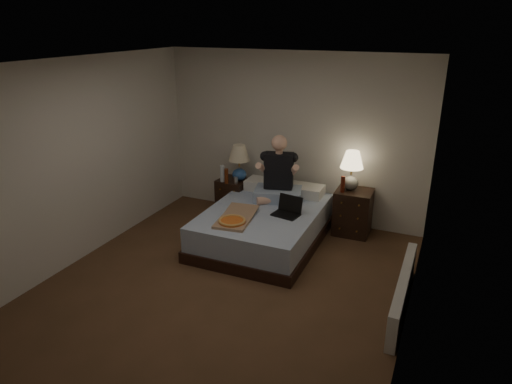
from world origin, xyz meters
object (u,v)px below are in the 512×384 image
at_px(water_bottle, 222,174).
at_px(nightstand_right, 353,212).
at_px(pizza_box, 232,222).
at_px(laptop, 286,207).
at_px(radiator, 403,292).
at_px(lamp_left, 239,163).
at_px(person, 278,169).
at_px(bed, 263,226).
at_px(lamp_right, 351,171).
at_px(beer_bottle_right, 343,184).
at_px(nightstand_left, 234,197).
at_px(beer_bottle_left, 226,176).
at_px(soda_can, 236,180).

bearing_deg(water_bottle, nightstand_right, 6.67).
distance_m(water_bottle, pizza_box, 1.37).
bearing_deg(laptop, radiator, -16.01).
relative_size(lamp_left, person, 0.60).
relative_size(bed, lamp_right, 3.43).
bearing_deg(lamp_right, bed, -140.96).
xyz_separation_m(water_bottle, laptop, (1.25, -0.60, -0.11)).
relative_size(beer_bottle_right, pizza_box, 0.30).
distance_m(nightstand_left, laptop, 1.39).
bearing_deg(bed, laptop, -9.75).
bearing_deg(lamp_left, water_bottle, -145.03).
relative_size(water_bottle, beer_bottle_left, 1.09).
relative_size(person, radiator, 0.58).
bearing_deg(soda_can, lamp_right, 8.21).
relative_size(soda_can, radiator, 0.06).
bearing_deg(laptop, pizza_box, -123.94).
relative_size(lamp_right, person, 0.60).
height_order(beer_bottle_right, pizza_box, beer_bottle_right).
bearing_deg(lamp_right, lamp_left, -176.43).
bearing_deg(pizza_box, person, 70.59).
bearing_deg(person, beer_bottle_left, 162.12).
xyz_separation_m(nightstand_left, laptop, (1.14, -0.74, 0.31)).
bearing_deg(radiator, bed, 156.76).
xyz_separation_m(bed, pizza_box, (-0.18, -0.60, 0.28)).
bearing_deg(water_bottle, bed, -30.84).
bearing_deg(pizza_box, radiator, -14.14).
bearing_deg(nightstand_left, bed, -34.97).
distance_m(nightstand_left, soda_can, 0.38).
bearing_deg(radiator, lamp_right, 120.63).
bearing_deg(beer_bottle_left, pizza_box, -59.61).
distance_m(bed, person, 0.83).
bearing_deg(lamp_right, nightstand_right, -19.25).
bearing_deg(beer_bottle_left, nightstand_right, 8.49).
relative_size(lamp_right, soda_can, 5.60).
xyz_separation_m(nightstand_right, pizza_box, (-1.23, -1.37, 0.19)).
bearing_deg(lamp_right, beer_bottle_left, -170.42).
distance_m(lamp_right, radiator, 2.04).
xyz_separation_m(lamp_left, pizza_box, (0.52, -1.29, -0.34)).
bearing_deg(person, lamp_left, 146.73).
bearing_deg(nightstand_left, laptop, -27.35).
bearing_deg(pizza_box, soda_can, 106.29).
relative_size(nightstand_left, radiator, 0.36).
height_order(lamp_right, beer_bottle_right, lamp_right).
bearing_deg(radiator, laptop, 154.10).
height_order(lamp_left, person, person).
bearing_deg(person, radiator, -47.61).
relative_size(beer_bottle_right, laptop, 0.68).
distance_m(person, radiator, 2.42).
relative_size(lamp_left, beer_bottle_left, 2.43).
height_order(beer_bottle_right, person, person).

